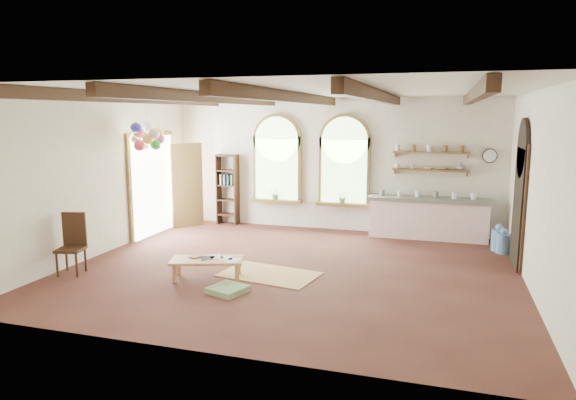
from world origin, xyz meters
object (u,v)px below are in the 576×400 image
at_px(coffee_table, 207,261).
at_px(side_chair, 72,257).
at_px(balloon_cluster, 147,137).
at_px(kitchen_counter, 428,218).

distance_m(coffee_table, side_chair, 2.46).
bearing_deg(balloon_cluster, side_chair, -96.46).
relative_size(coffee_table, side_chair, 1.24).
bearing_deg(kitchen_counter, balloon_cluster, -157.21).
height_order(coffee_table, balloon_cluster, balloon_cluster).
bearing_deg(coffee_table, balloon_cluster, 141.17).
height_order(side_chair, balloon_cluster, balloon_cluster).
xyz_separation_m(coffee_table, balloon_cluster, (-2.17, 1.75, 2.02)).
bearing_deg(side_chair, balloon_cluster, 83.54).
bearing_deg(kitchen_counter, side_chair, -142.35).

